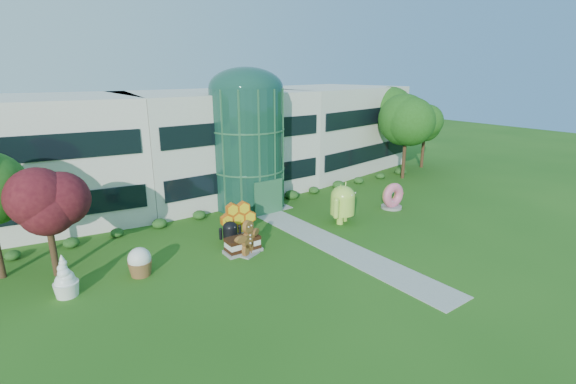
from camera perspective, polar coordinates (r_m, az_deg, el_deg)
ground at (r=27.31m, az=8.05°, el=-8.03°), size 140.00×140.00×0.00m
building at (r=40.21m, az=-9.99°, el=6.77°), size 46.00×15.00×9.30m
atrium at (r=34.98m, az=-5.54°, el=5.93°), size 6.00×6.00×9.80m
walkway at (r=28.62m, az=5.24°, el=-6.70°), size 2.40×20.00×0.04m
tree_red at (r=26.42m, az=-29.89°, el=-4.00°), size 4.00×4.00×6.00m
trees_backdrop at (r=35.96m, az=-6.34°, el=5.06°), size 52.00×8.00×8.40m
android_green at (r=31.67m, az=7.49°, el=-1.24°), size 3.54×3.05×3.39m
android_black at (r=28.15m, az=-7.91°, el=-5.25°), size 1.78×1.38×1.81m
donut at (r=35.85m, az=14.06°, el=-0.46°), size 2.21×1.19×2.22m
gingerbread at (r=26.23m, az=-5.46°, el=-6.23°), size 2.69×1.84×2.32m
ice_cream_sandwich at (r=26.86m, az=-6.22°, el=-7.16°), size 2.39×1.25×1.05m
honeycomb at (r=29.59m, az=-6.82°, el=-3.77°), size 2.85×1.43×2.14m
froyo at (r=24.45m, az=-28.24°, el=-10.06°), size 1.57×1.57×2.27m
cupcake at (r=25.21m, az=-19.61°, el=-8.95°), size 1.63×1.63×1.67m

